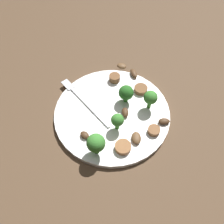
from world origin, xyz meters
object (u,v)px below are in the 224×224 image
Objects in this scene: sausage_slice_0 at (141,89)px; mushroom_2 at (164,121)px; sausage_slice_2 at (123,147)px; mushroom_3 at (134,73)px; mushroom_0 at (125,112)px; broccoli_floret_0 at (126,93)px; mushroom_5 at (85,135)px; plate at (112,113)px; mushroom_4 at (136,138)px; broccoli_floret_2 at (117,120)px; fork at (81,99)px; sausage_slice_1 at (115,78)px; sausage_slice_3 at (154,130)px; broccoli_floret_3 at (151,98)px; mushroom_1 at (122,66)px; broccoli_floret_1 at (96,143)px.

mushroom_2 is at bearing 174.44° from sausage_slice_0.
sausage_slice_2 is 1.11× the size of mushroom_3.
mushroom_0 is at bearing -36.61° from sausage_slice_2.
broccoli_floret_0 is 2.20× the size of mushroom_5.
plate is 8.87× the size of mushroom_4.
sausage_slice_0 and mushroom_2 have the same top height.
mushroom_4 is (-0.16, 0.10, -0.00)m from mushroom_3.
plate is at bearing -16.71° from broccoli_floret_2.
sausage_slice_1 reaches higher than fork.
mushroom_0 reaches higher than mushroom_4.
sausage_slice_1 is at bearing 8.65° from mushroom_2.
broccoli_floret_2 is 1.42× the size of sausage_slice_0.
sausage_slice_1 is at bearing -2.76° from sausage_slice_3.
plate is at bearing -18.25° from sausage_slice_2.
sausage_slice_3 and mushroom_5 have the same top height.
fork is 0.12m from broccoli_floret_2.
broccoli_floret_0 is at bearing -35.85° from mushroom_0.
plate is at bearing 67.48° from broccoli_floret_3.
sausage_slice_2 is 0.09m from mushroom_0.
mushroom_2 is at bearing 175.84° from mushroom_1.
mushroom_3 reaches higher than mushroom_1.
plate is at bearing 100.03° from sausage_slice_0.
sausage_slice_2 is (-0.16, -0.01, 0.00)m from fork.
broccoli_floret_2 is 0.11m from mushroom_2.
sausage_slice_3 is 0.17m from mushroom_3.
sausage_slice_1 is at bearing -17.11° from mushroom_4.
mushroom_4 is at bearing 91.13° from mushroom_2.
mushroom_1 is (0.18, -0.18, -0.03)m from broccoli_floret_1.
mushroom_5 reaches higher than fork.
mushroom_1 is 0.04m from mushroom_3.
broccoli_floret_1 is 0.16m from broccoli_floret_3.
mushroom_0 is (-0.02, -0.02, 0.01)m from plate.
broccoli_floret_0 is at bearing -47.39° from broccoli_floret_2.
broccoli_floret_2 is at bearing 121.63° from mushroom_0.
broccoli_floret_2 is (0.03, -0.07, -0.01)m from broccoli_floret_1.
plate is at bearing 43.86° from mushroom_2.
broccoli_floret_0 reaches higher than sausage_slice_0.
mushroom_3 is at bearing -20.07° from sausage_slice_3.
mushroom_0 reaches higher than mushroom_1.
mushroom_2 is at bearing -110.70° from mushroom_5.
mushroom_3 is at bearing -47.49° from broccoli_floret_2.
broccoli_floret_0 is 1.81× the size of mushroom_0.
sausage_slice_1 is 1.00× the size of sausage_slice_3.
mushroom_0 is 0.07m from mushroom_4.
mushroom_0 is (0.02, -0.04, -0.02)m from broccoli_floret_2.
broccoli_floret_3 is (0.01, -0.09, 0.00)m from broccoli_floret_2.
broccoli_floret_2 is at bearing -68.70° from broccoli_floret_1.
mushroom_1 is at bearing -13.38° from sausage_slice_3.
broccoli_floret_0 reaches higher than broccoli_floret_2.
sausage_slice_0 is 1.25× the size of mushroom_2.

